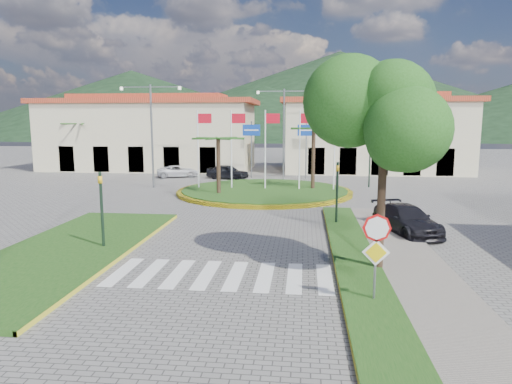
# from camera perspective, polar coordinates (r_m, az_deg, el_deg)

# --- Properties ---
(ground) EXTENTS (160.00, 160.00, 0.00)m
(ground) POSITION_cam_1_polar(r_m,az_deg,el_deg) (12.23, -8.40, -16.35)
(ground) COLOR slate
(ground) RESTS_ON ground
(sidewalk_right) EXTENTS (4.00, 28.00, 0.15)m
(sidewalk_right) POSITION_cam_1_polar(r_m,az_deg,el_deg) (14.04, 19.04, -13.01)
(sidewalk_right) COLOR gray
(sidewalk_right) RESTS_ON ground
(verge_right) EXTENTS (1.60, 28.00, 0.18)m
(verge_right) POSITION_cam_1_polar(r_m,az_deg,el_deg) (13.82, 14.07, -13.08)
(verge_right) COLOR #184513
(verge_right) RESTS_ON ground
(median_left) EXTENTS (5.00, 14.00, 0.18)m
(median_left) POSITION_cam_1_polar(r_m,az_deg,el_deg) (19.81, -22.54, -6.77)
(median_left) COLOR #184513
(median_left) RESTS_ON ground
(crosswalk) EXTENTS (8.00, 3.00, 0.01)m
(crosswalk) POSITION_cam_1_polar(r_m,az_deg,el_deg) (15.85, -4.74, -10.28)
(crosswalk) COLOR silver
(crosswalk) RESTS_ON ground
(roundabout_island) EXTENTS (12.70, 12.70, 6.00)m
(roundabout_island) POSITION_cam_1_polar(r_m,az_deg,el_deg) (33.21, 1.08, 0.13)
(roundabout_island) COLOR yellow
(roundabout_island) RESTS_ON ground
(stop_sign) EXTENTS (0.80, 0.11, 2.65)m
(stop_sign) POSITION_cam_1_polar(r_m,az_deg,el_deg) (13.27, 14.79, -6.29)
(stop_sign) COLOR slate
(stop_sign) RESTS_ON ground
(deciduous_tree) EXTENTS (3.60, 3.60, 6.80)m
(deciduous_tree) POSITION_cam_1_polar(r_m,az_deg,el_deg) (15.92, 15.79, 8.46)
(deciduous_tree) COLOR black
(deciduous_tree) RESTS_ON ground
(traffic_light_left) EXTENTS (0.15, 0.18, 3.20)m
(traffic_light_left) POSITION_cam_1_polar(r_m,az_deg,el_deg) (19.27, -18.76, -1.34)
(traffic_light_left) COLOR black
(traffic_light_left) RESTS_ON ground
(traffic_light_right) EXTENTS (0.15, 0.18, 3.20)m
(traffic_light_right) POSITION_cam_1_polar(r_m,az_deg,el_deg) (22.99, 10.11, 0.57)
(traffic_light_right) COLOR black
(traffic_light_right) RESTS_ON ground
(traffic_light_far) EXTENTS (0.18, 0.15, 3.20)m
(traffic_light_far) POSITION_cam_1_polar(r_m,az_deg,el_deg) (37.20, 14.03, 3.55)
(traffic_light_far) COLOR black
(traffic_light_far) RESTS_ON ground
(direction_sign_west) EXTENTS (1.60, 0.14, 5.20)m
(direction_sign_west) POSITION_cam_1_polar(r_m,az_deg,el_deg) (41.99, -0.58, 6.56)
(direction_sign_west) COLOR slate
(direction_sign_west) RESTS_ON ground
(direction_sign_east) EXTENTS (1.60, 0.14, 5.20)m
(direction_sign_east) POSITION_cam_1_polar(r_m,az_deg,el_deg) (41.70, 6.31, 6.49)
(direction_sign_east) COLOR slate
(direction_sign_east) RESTS_ON ground
(street_lamp_centre) EXTENTS (4.80, 0.16, 8.00)m
(street_lamp_centre) POSITION_cam_1_polar(r_m,az_deg,el_deg) (40.75, 3.50, 7.83)
(street_lamp_centre) COLOR slate
(street_lamp_centre) RESTS_ON ground
(street_lamp_west) EXTENTS (4.80, 0.16, 8.00)m
(street_lamp_west) POSITION_cam_1_polar(r_m,az_deg,el_deg) (36.68, -12.90, 7.52)
(street_lamp_west) COLOR slate
(street_lamp_west) RESTS_ON ground
(building_left) EXTENTS (23.32, 9.54, 8.05)m
(building_left) POSITION_cam_1_polar(r_m,az_deg,el_deg) (51.55, -13.11, 7.16)
(building_left) COLOR beige
(building_left) RESTS_ON ground
(building_right) EXTENTS (19.08, 9.54, 8.05)m
(building_right) POSITION_cam_1_polar(r_m,az_deg,el_deg) (49.24, 14.53, 7.05)
(building_right) COLOR beige
(building_right) RESTS_ON ground
(hill_far_west) EXTENTS (140.00, 140.00, 22.00)m
(hill_far_west) POSITION_cam_1_polar(r_m,az_deg,el_deg) (161.53, -15.17, 10.57)
(hill_far_west) COLOR black
(hill_far_west) RESTS_ON ground
(hill_far_mid) EXTENTS (180.00, 180.00, 30.00)m
(hill_far_mid) POSITION_cam_1_polar(r_m,az_deg,el_deg) (171.41, 10.36, 11.95)
(hill_far_mid) COLOR black
(hill_far_mid) RESTS_ON ground
(hill_near_back) EXTENTS (110.00, 110.00, 16.00)m
(hill_near_back) POSITION_cam_1_polar(r_m,az_deg,el_deg) (141.32, 0.87, 9.95)
(hill_near_back) COLOR black
(hill_near_back) RESTS_ON ground
(white_van) EXTENTS (4.32, 3.03, 1.09)m
(white_van) POSITION_cam_1_polar(r_m,az_deg,el_deg) (43.45, -9.72, 2.56)
(white_van) COLOR silver
(white_van) RESTS_ON ground
(car_dark_a) EXTENTS (4.12, 2.53, 1.31)m
(car_dark_a) POSITION_cam_1_polar(r_m,az_deg,el_deg) (41.54, -3.57, 2.54)
(car_dark_a) COLOR black
(car_dark_a) RESTS_ON ground
(car_dark_b) EXTENTS (3.51, 1.72, 1.11)m
(car_dark_b) POSITION_cam_1_polar(r_m,az_deg,el_deg) (46.48, 15.85, 2.76)
(car_dark_b) COLOR black
(car_dark_b) RESTS_ON ground
(car_side_right) EXTENTS (3.05, 4.83, 1.30)m
(car_side_right) POSITION_cam_1_polar(r_m,az_deg,el_deg) (22.43, 18.29, -3.29)
(car_side_right) COLOR black
(car_side_right) RESTS_ON ground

